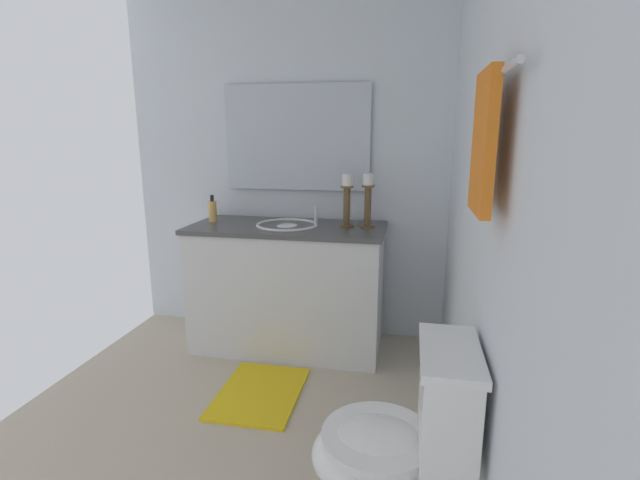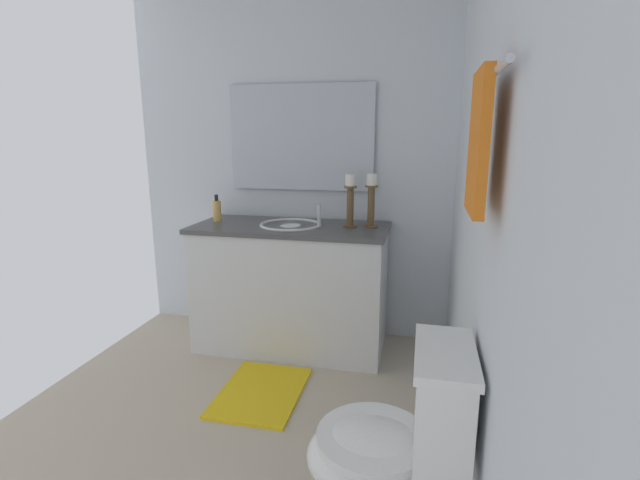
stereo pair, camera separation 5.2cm
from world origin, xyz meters
name	(u,v)px [view 2 (the right image)]	position (x,y,z in m)	size (l,w,h in m)	color
floor	(201,463)	(0.00, 0.00, -0.01)	(3.05, 2.25, 0.02)	beige
wall_back	(493,191)	(0.00, 1.13, 1.23)	(3.05, 0.04, 2.45)	silver
wall_left	(292,161)	(-1.52, 0.00, 1.23)	(0.04, 2.25, 2.45)	silver
vanity_cabinet	(291,287)	(-1.20, 0.08, 0.42)	(0.58, 1.27, 0.83)	silver
sink_basin	(291,231)	(-1.20, 0.08, 0.80)	(0.40, 0.40, 0.24)	white
mirror	(301,138)	(-1.48, 0.08, 1.39)	(0.02, 1.00, 0.70)	silver
candle_holder_tall	(371,199)	(-1.25, 0.59, 1.01)	(0.09, 0.09, 0.34)	brown
candle_holder_short	(350,199)	(-1.23, 0.46, 1.01)	(0.09, 0.09, 0.33)	brown
soap_bottle	(217,210)	(-1.23, -0.45, 0.91)	(0.06, 0.06, 0.18)	#E5B259
toilet	(393,450)	(0.22, 0.84, 0.37)	(0.39, 0.54, 0.75)	white
towel_bar	(490,76)	(0.20, 1.07, 1.56)	(0.02, 0.02, 0.62)	silver
towel_near_vanity	(478,143)	(0.20, 1.05, 1.38)	(0.28, 0.03, 0.40)	orange
bath_mat	(261,392)	(-0.57, 0.08, 0.01)	(0.60, 0.44, 0.02)	yellow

